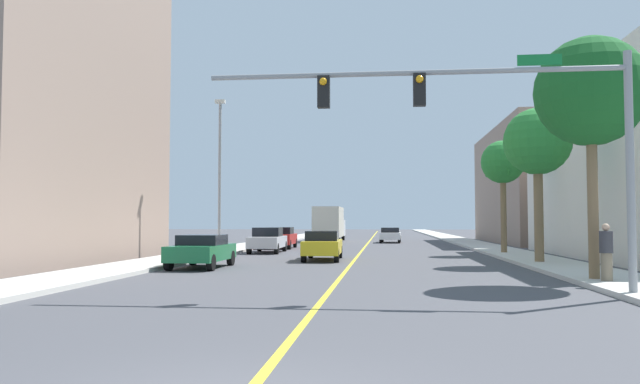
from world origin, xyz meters
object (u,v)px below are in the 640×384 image
Objects in this scene: traffic_signal_mast at (489,114)px; car_green at (202,250)px; palm_far at (503,164)px; pedestrian at (606,252)px; palm_near at (590,93)px; car_white at (390,235)px; car_yellow at (323,245)px; car_silver at (268,240)px; street_lamp at (220,168)px; delivery_truck at (329,223)px; car_red at (280,237)px; palm_mid at (537,143)px.

traffic_signal_mast is 13.70m from car_green.
pedestrian is (-0.23, -16.69, -4.18)m from palm_far.
palm_near is 1.60× the size of car_white.
car_yellow reaches higher than car_green.
pedestrian is at bearing 125.63° from car_silver.
car_green is 12.14m from car_silver.
street_lamp is 24.83m from delivery_truck.
car_red is 0.95× the size of car_silver.
car_silver is (-13.73, 8.96, -4.54)m from palm_mid.
street_lamp is 1.15× the size of palm_near.
car_silver is (-13.41, 16.93, -5.09)m from palm_near.
street_lamp is at bearing -111.89° from car_white.
street_lamp reaches higher than car_white.
street_lamp reaches higher than car_yellow.
palm_mid is at bearing -34.86° from pedestrian.
car_white is (3.49, 25.12, -0.03)m from car_yellow.
street_lamp is at bearing -99.18° from delivery_truck.
palm_mid is at bearing -75.15° from car_white.
traffic_signal_mast is 2.31× the size of car_white.
car_white is at bearing 107.80° from palm_far.
palm_mid is 1.44× the size of car_white.
traffic_signal_mast is at bearing -84.72° from car_white.
street_lamp is 1.87× the size of car_yellow.
palm_near is (3.68, 3.63, 1.24)m from traffic_signal_mast.
car_red is at bearing 107.28° from car_yellow.
palm_near is at bearing 126.57° from car_silver.
pedestrian is (3.80, 2.90, -3.63)m from traffic_signal_mast.
delivery_truck is at bearing 80.86° from street_lamp.
palm_far is 25.27m from delivery_truck.
palm_far is 17.20m from pedestrian.
car_yellow is at bearing 132.56° from palm_near.
car_yellow is (-9.36, 10.19, -5.11)m from palm_near.
car_yellow is at bearing 7.50° from pedestrian.
palm_near reaches higher than car_red.
street_lamp is 1.86× the size of car_silver.
street_lamp is 10.08m from car_red.
car_red is at bearing -89.42° from car_silver.
palm_far reaches higher than car_yellow.
traffic_signal_mast is at bearing -101.61° from palm_far.
palm_mid reaches higher than delivery_truck.
delivery_truck reaches higher than car_red.
palm_near is 1.11× the size of palm_mid.
car_white is at bearing -24.01° from pedestrian.
palm_near is 1.63× the size of car_yellow.
traffic_signal_mast is 2.35× the size of car_yellow.
palm_far is at bearing 152.86° from car_red.
palm_mid is (15.82, -5.67, 0.45)m from street_lamp.
palm_far is (15.84, 2.31, 0.31)m from street_lamp.
car_white is at bearing 80.43° from car_yellow.
car_red is at bearing -97.71° from delivery_truck.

